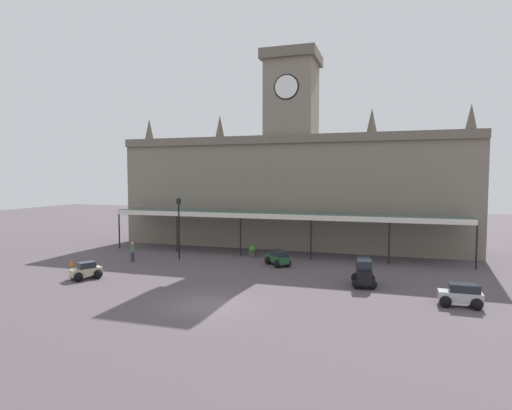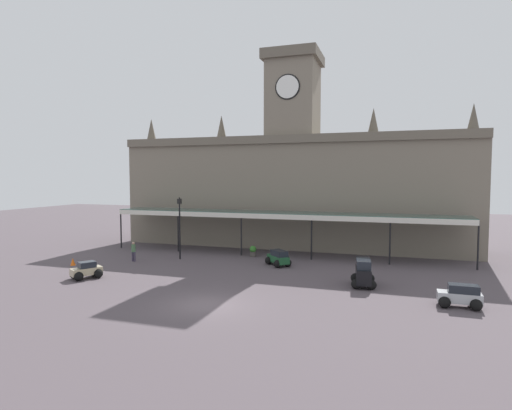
{
  "view_description": "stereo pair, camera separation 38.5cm",
  "coord_description": "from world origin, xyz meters",
  "px_view_note": "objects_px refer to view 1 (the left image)",
  "views": [
    {
      "loc": [
        9.56,
        -21.21,
        7.15
      ],
      "look_at": [
        0.0,
        9.12,
        5.04
      ],
      "focal_mm": 29.51,
      "sensor_mm": 36.0,
      "label": 1
    },
    {
      "loc": [
        9.92,
        -21.09,
        7.15
      ],
      "look_at": [
        0.0,
        9.12,
        5.04
      ],
      "focal_mm": 29.51,
      "sensor_mm": 36.0,
      "label": 2
    }
  ],
  "objects_px": {
    "car_beige_sedan": "(86,272)",
    "victorian_lamppost": "(179,221)",
    "car_green_estate": "(278,259)",
    "car_silver_estate": "(461,296)",
    "car_black_van": "(364,274)",
    "planter_near_kerb": "(252,251)",
    "pedestrian_crossing_forecourt": "(133,251)",
    "traffic_cone": "(72,262)"
  },
  "relations": [
    {
      "from": "car_beige_sedan",
      "to": "victorian_lamppost",
      "type": "xyz_separation_m",
      "value": [
        2.9,
        8.32,
        2.83
      ]
    },
    {
      "from": "car_green_estate",
      "to": "car_silver_estate",
      "type": "relative_size",
      "value": 1.05
    },
    {
      "from": "victorian_lamppost",
      "to": "car_black_van",
      "type": "bearing_deg",
      "value": -15.4
    },
    {
      "from": "car_green_estate",
      "to": "planter_near_kerb",
      "type": "xyz_separation_m",
      "value": [
        -3.21,
        3.14,
        -0.07
      ]
    },
    {
      "from": "car_black_van",
      "to": "pedestrian_crossing_forecourt",
      "type": "distance_m",
      "value": 19.25
    },
    {
      "from": "traffic_cone",
      "to": "car_silver_estate",
      "type": "bearing_deg",
      "value": -4.59
    },
    {
      "from": "traffic_cone",
      "to": "pedestrian_crossing_forecourt",
      "type": "bearing_deg",
      "value": 38.59
    },
    {
      "from": "car_black_van",
      "to": "traffic_cone",
      "type": "relative_size",
      "value": 4.07
    },
    {
      "from": "traffic_cone",
      "to": "planter_near_kerb",
      "type": "xyz_separation_m",
      "value": [
        12.64,
        8.23,
        0.18
      ]
    },
    {
      "from": "car_green_estate",
      "to": "traffic_cone",
      "type": "height_order",
      "value": "car_green_estate"
    },
    {
      "from": "planter_near_kerb",
      "to": "traffic_cone",
      "type": "bearing_deg",
      "value": -146.95
    },
    {
      "from": "car_green_estate",
      "to": "car_black_van",
      "type": "xyz_separation_m",
      "value": [
        6.97,
        -4.39,
        0.24
      ]
    },
    {
      "from": "victorian_lamppost",
      "to": "traffic_cone",
      "type": "bearing_deg",
      "value": -144.09
    },
    {
      "from": "planter_near_kerb",
      "to": "victorian_lamppost",
      "type": "bearing_deg",
      "value": -150.75
    },
    {
      "from": "car_beige_sedan",
      "to": "planter_near_kerb",
      "type": "height_order",
      "value": "car_beige_sedan"
    },
    {
      "from": "car_green_estate",
      "to": "victorian_lamppost",
      "type": "height_order",
      "value": "victorian_lamppost"
    },
    {
      "from": "car_green_estate",
      "to": "car_beige_sedan",
      "type": "bearing_deg",
      "value": -144.65
    },
    {
      "from": "victorian_lamppost",
      "to": "planter_near_kerb",
      "type": "relative_size",
      "value": 5.64
    },
    {
      "from": "car_silver_estate",
      "to": "traffic_cone",
      "type": "distance_m",
      "value": 28.3
    },
    {
      "from": "car_beige_sedan",
      "to": "car_green_estate",
      "type": "bearing_deg",
      "value": 35.35
    },
    {
      "from": "car_silver_estate",
      "to": "car_beige_sedan",
      "type": "xyz_separation_m",
      "value": [
        -24.12,
        -0.99,
        -0.06
      ]
    },
    {
      "from": "car_silver_estate",
      "to": "victorian_lamppost",
      "type": "distance_m",
      "value": 22.62
    },
    {
      "from": "traffic_cone",
      "to": "planter_near_kerb",
      "type": "height_order",
      "value": "planter_near_kerb"
    },
    {
      "from": "pedestrian_crossing_forecourt",
      "to": "planter_near_kerb",
      "type": "bearing_deg",
      "value": 30.53
    },
    {
      "from": "car_green_estate",
      "to": "planter_near_kerb",
      "type": "height_order",
      "value": "car_green_estate"
    },
    {
      "from": "victorian_lamppost",
      "to": "traffic_cone",
      "type": "xyz_separation_m",
      "value": [
        -6.99,
        -5.06,
        -3.02
      ]
    },
    {
      "from": "car_green_estate",
      "to": "pedestrian_crossing_forecourt",
      "type": "xyz_separation_m",
      "value": [
        -12.15,
        -2.13,
        0.34
      ]
    },
    {
      "from": "pedestrian_crossing_forecourt",
      "to": "victorian_lamppost",
      "type": "bearing_deg",
      "value": 32.64
    },
    {
      "from": "car_beige_sedan",
      "to": "planter_near_kerb",
      "type": "relative_size",
      "value": 2.34
    },
    {
      "from": "victorian_lamppost",
      "to": "pedestrian_crossing_forecourt",
      "type": "bearing_deg",
      "value": -147.36
    },
    {
      "from": "car_silver_estate",
      "to": "victorian_lamppost",
      "type": "relative_size",
      "value": 0.42
    },
    {
      "from": "car_silver_estate",
      "to": "traffic_cone",
      "type": "bearing_deg",
      "value": 175.41
    },
    {
      "from": "car_black_van",
      "to": "victorian_lamppost",
      "type": "relative_size",
      "value": 0.46
    },
    {
      "from": "car_black_van",
      "to": "victorian_lamppost",
      "type": "distance_m",
      "value": 16.62
    },
    {
      "from": "car_beige_sedan",
      "to": "traffic_cone",
      "type": "height_order",
      "value": "car_beige_sedan"
    },
    {
      "from": "car_black_van",
      "to": "traffic_cone",
      "type": "distance_m",
      "value": 22.84
    },
    {
      "from": "car_beige_sedan",
      "to": "traffic_cone",
      "type": "distance_m",
      "value": 5.23
    },
    {
      "from": "victorian_lamppost",
      "to": "car_beige_sedan",
      "type": "bearing_deg",
      "value": -109.23
    },
    {
      "from": "car_black_van",
      "to": "pedestrian_crossing_forecourt",
      "type": "xyz_separation_m",
      "value": [
        -19.12,
        2.26,
        0.1
      ]
    },
    {
      "from": "car_silver_estate",
      "to": "planter_near_kerb",
      "type": "xyz_separation_m",
      "value": [
        -15.56,
        10.49,
        -0.07
      ]
    },
    {
      "from": "car_green_estate",
      "to": "car_beige_sedan",
      "type": "distance_m",
      "value": 14.43
    },
    {
      "from": "car_green_estate",
      "to": "car_silver_estate",
      "type": "height_order",
      "value": "same"
    }
  ]
}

